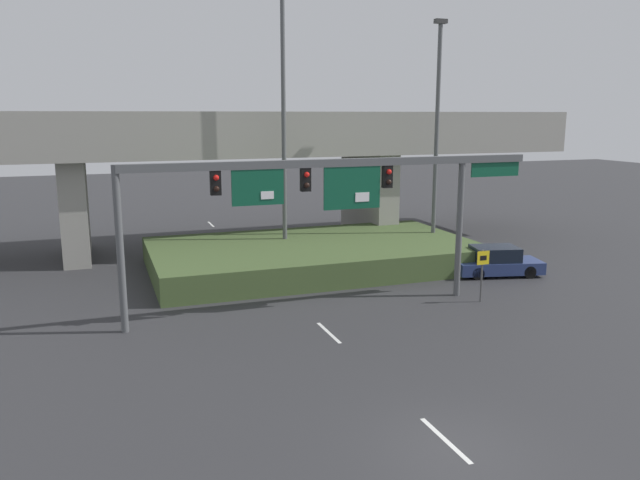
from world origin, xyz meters
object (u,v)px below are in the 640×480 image
object	(u,v)px
signal_gantry	(330,188)
parked_sedan_near_right	(497,262)
speed_limit_sign	(482,268)
highway_light_pole_far	(284,119)
highway_light_pole_near	(437,134)

from	to	relation	value
signal_gantry	parked_sedan_near_right	distance (m)	11.42
speed_limit_sign	parked_sedan_near_right	distance (m)	5.21
speed_limit_sign	highway_light_pole_far	xyz separation A→B (m)	(-5.94, 10.33, 6.38)
highway_light_pole_near	highway_light_pole_far	world-z (taller)	highway_light_pole_far
speed_limit_sign	highway_light_pole_near	size ratio (longest dim) A/B	0.18
signal_gantry	parked_sedan_near_right	world-z (taller)	signal_gantry
speed_limit_sign	parked_sedan_near_right	xyz separation A→B (m)	(3.48, 3.78, -0.85)
signal_gantry	speed_limit_sign	bearing A→B (deg)	-10.61
speed_limit_sign	signal_gantry	bearing A→B (deg)	169.39
highway_light_pole_near	highway_light_pole_far	bearing A→B (deg)	172.48
speed_limit_sign	highway_light_pole_far	world-z (taller)	highway_light_pole_far
signal_gantry	highway_light_pole_far	world-z (taller)	highway_light_pole_far
highway_light_pole_near	parked_sedan_near_right	bearing A→B (deg)	-83.06
speed_limit_sign	parked_sedan_near_right	bearing A→B (deg)	47.42
signal_gantry	highway_light_pole_near	distance (m)	12.51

